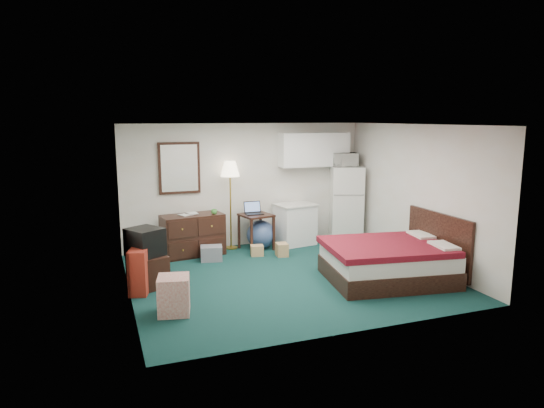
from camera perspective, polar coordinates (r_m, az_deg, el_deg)
name	(u,v)px	position (r m, az deg, el deg)	size (l,w,h in m)	color
floor	(286,277)	(8.16, 1.68, -8.55)	(5.00, 4.50, 0.01)	black
ceiling	(287,125)	(7.73, 1.77, 9.30)	(5.00, 4.50, 0.01)	beige
walls	(287,203)	(7.85, 1.72, 0.13)	(5.01, 4.51, 2.50)	beige
mirror	(179,168)	(9.56, -10.85, 4.18)	(0.80, 0.06, 1.00)	white
upper_cabinets	(314,150)	(10.23, 4.99, 6.39)	(1.50, 0.35, 0.70)	white
headboard	(438,242)	(8.62, 18.98, -4.27)	(0.06, 1.56, 1.00)	black
dresser	(193,235)	(9.41, -9.31, -3.62)	(1.16, 0.53, 0.79)	black
floor_lamp	(231,205)	(9.71, -4.90, -0.16)	(0.38, 0.38, 1.77)	gold
desk	(256,232)	(9.71, -1.88, -3.28)	(0.57, 0.57, 0.72)	black
exercise_ball	(261,234)	(9.79, -1.31, -3.60)	(0.58, 0.58, 0.58)	#374F83
kitchen_counter	(295,225)	(10.10, 2.71, -2.46)	(0.75, 0.57, 0.82)	white
fridge	(346,203)	(10.50, 8.70, 0.07)	(0.66, 0.66, 1.59)	white
bed	(388,262)	(8.12, 13.45, -6.67)	(1.91, 1.49, 0.61)	#49080E
tv_stand	(148,271)	(7.86, -14.40, -7.68)	(0.50, 0.55, 0.50)	black
suitcase	(139,271)	(7.59, -15.37, -7.65)	(0.26, 0.42, 0.68)	maroon
retail_box	(174,295)	(6.76, -11.48, -10.46)	(0.41, 0.41, 0.52)	silver
file_bin	(211,253)	(9.07, -7.14, -5.77)	(0.39, 0.29, 0.27)	slate
cardboard_box_a	(257,250)	(9.33, -1.77, -5.48)	(0.24, 0.20, 0.20)	tan
cardboard_box_b	(282,250)	(9.30, 1.17, -5.39)	(0.21, 0.25, 0.25)	tan
laptop	(254,208)	(9.61, -2.12, -0.52)	(0.35, 0.28, 0.24)	black
crt_tv	(145,242)	(7.76, -14.72, -4.34)	(0.47, 0.50, 0.43)	black
microwave	(344,158)	(10.36, 8.51, 5.37)	(0.52, 0.29, 0.35)	white
book_a	(181,211)	(9.21, -10.71, -0.76)	(0.15, 0.02, 0.21)	tan
book_b	(188,208)	(9.34, -9.90, -0.48)	(0.18, 0.02, 0.24)	tan
mug	(214,211)	(9.31, -6.83, -0.84)	(0.11, 0.09, 0.11)	green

